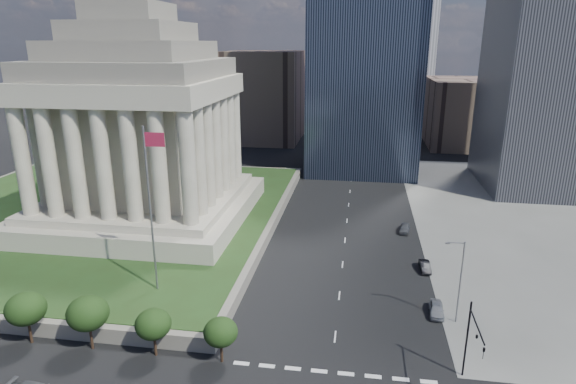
% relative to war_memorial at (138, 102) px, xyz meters
% --- Properties ---
extents(ground, '(500.00, 500.00, 0.00)m').
position_rel_war_memorial_xyz_m(ground, '(34.00, 52.00, -21.40)').
color(ground, black).
rests_on(ground, ground).
extents(plaza_terrace, '(66.00, 70.00, 1.80)m').
position_rel_war_memorial_xyz_m(plaza_terrace, '(-11.00, 2.00, -20.50)').
color(plaza_terrace, slate).
rests_on(plaza_terrace, ground).
extents(plaza_lawn, '(64.00, 68.00, 0.10)m').
position_rel_war_memorial_xyz_m(plaza_lawn, '(-11.00, 2.00, -19.55)').
color(plaza_lawn, '#233817').
rests_on(plaza_lawn, plaza_terrace).
extents(war_memorial, '(34.00, 34.00, 39.00)m').
position_rel_war_memorial_xyz_m(war_memorial, '(0.00, 0.00, 0.00)').
color(war_memorial, gray).
rests_on(war_memorial, plaza_lawn).
extents(flagpole, '(2.52, 0.24, 20.00)m').
position_rel_war_memorial_xyz_m(flagpole, '(12.17, -24.00, -8.29)').
color(flagpole, slate).
rests_on(flagpole, plaza_lawn).
extents(midrise_glass, '(26.00, 26.00, 60.00)m').
position_rel_war_memorial_xyz_m(midrise_glass, '(36.00, 47.00, 8.60)').
color(midrise_glass, black).
rests_on(midrise_glass, ground).
extents(building_filler_ne, '(20.00, 30.00, 20.00)m').
position_rel_war_memorial_xyz_m(building_filler_ne, '(66.00, 82.00, -11.40)').
color(building_filler_ne, brown).
rests_on(building_filler_ne, ground).
extents(building_filler_nw, '(24.00, 30.00, 28.00)m').
position_rel_war_memorial_xyz_m(building_filler_nw, '(4.00, 82.00, -7.40)').
color(building_filler_nw, brown).
rests_on(building_filler_nw, ground).
extents(traffic_signal_ne, '(0.30, 5.74, 8.00)m').
position_rel_war_memorial_xyz_m(traffic_signal_ne, '(46.50, -34.30, -16.15)').
color(traffic_signal_ne, black).
rests_on(traffic_signal_ne, ground).
extents(street_lamp_north, '(2.13, 0.22, 10.00)m').
position_rel_war_memorial_xyz_m(street_lamp_north, '(47.33, -23.00, -15.74)').
color(street_lamp_north, slate).
rests_on(street_lamp_north, ground).
extents(parked_sedan_near, '(1.94, 4.21, 1.40)m').
position_rel_war_memorial_xyz_m(parked_sedan_near, '(45.50, -21.65, -20.70)').
color(parked_sedan_near, '#95979D').
rests_on(parked_sedan_near, ground).
extents(parked_sedan_mid, '(3.83, 1.48, 1.24)m').
position_rel_war_memorial_xyz_m(parked_sedan_mid, '(45.50, -10.12, -20.78)').
color(parked_sedan_mid, black).
rests_on(parked_sedan_mid, ground).
extents(parked_sedan_far, '(2.28, 4.22, 1.36)m').
position_rel_war_memorial_xyz_m(parked_sedan_far, '(43.81, 4.10, -20.72)').
color(parked_sedan_far, '#4F5156').
rests_on(parked_sedan_far, ground).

